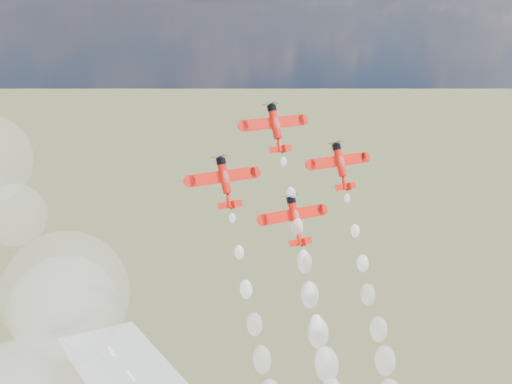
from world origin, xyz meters
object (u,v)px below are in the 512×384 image
object	(u,v)px
plane_left	(225,181)
plane_right	(340,165)
plane_lead	(276,127)
plane_slot	(295,219)

from	to	relation	value
plane_left	plane_right	size ratio (longest dim) A/B	1.00
plane_lead	plane_right	world-z (taller)	plane_lead
plane_lead	plane_slot	xyz separation A→B (m)	(0.00, -6.91, -15.55)
plane_lead	plane_slot	size ratio (longest dim) A/B	1.00
plane_slot	plane_left	bearing A→B (deg)	164.14
plane_left	plane_slot	xyz separation A→B (m)	(12.15, -3.45, -7.77)
plane_right	plane_left	bearing A→B (deg)	180.00
plane_lead	plane_left	size ratio (longest dim) A/B	1.00
plane_left	plane_slot	bearing A→B (deg)	-15.86
plane_lead	plane_left	world-z (taller)	plane_lead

